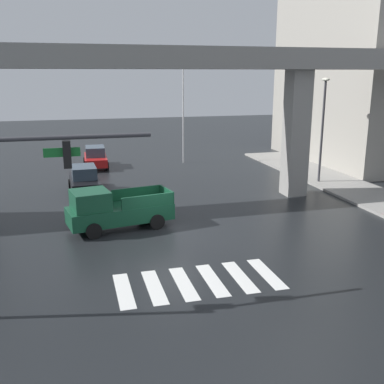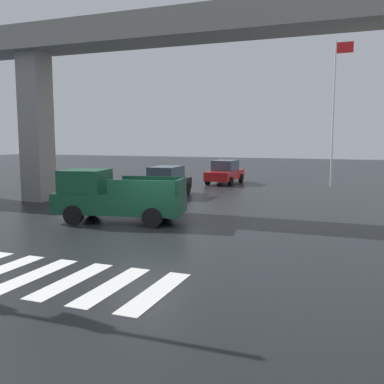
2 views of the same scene
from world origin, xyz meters
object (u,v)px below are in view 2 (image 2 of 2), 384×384
at_px(pickup_truck, 113,197).
at_px(sedan_black, 166,182).
at_px(sedan_red, 225,172).
at_px(flagpole, 335,103).

bearing_deg(pickup_truck, sedan_black, 98.62).
bearing_deg(sedan_red, pickup_truck, -89.91).
distance_m(sedan_red, sedan_black, 8.18).
bearing_deg(sedan_red, flagpole, 0.78).
bearing_deg(flagpole, sedan_black, -136.82).
relative_size(sedan_black, flagpole, 0.45).
xyz_separation_m(sedan_red, sedan_black, (-1.16, -8.10, 0.00)).
distance_m(pickup_truck, sedan_black, 7.88).
height_order(sedan_black, flagpole, flagpole).
height_order(pickup_truck, sedan_black, pickup_truck).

